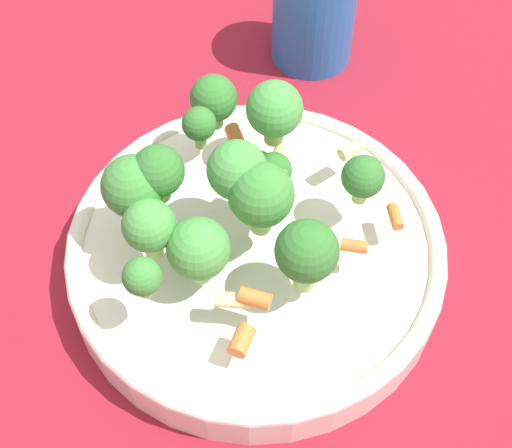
% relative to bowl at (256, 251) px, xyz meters
% --- Properties ---
extents(ground_plane, '(3.00, 3.00, 0.00)m').
position_rel_bowl_xyz_m(ground_plane, '(0.00, 0.00, -0.02)').
color(ground_plane, maroon).
extents(bowl, '(0.30, 0.30, 0.04)m').
position_rel_bowl_xyz_m(bowl, '(0.00, 0.00, 0.00)').
color(bowl, silver).
rests_on(bowl, ground_plane).
extents(pasta_salad, '(0.19, 0.23, 0.09)m').
position_rel_bowl_xyz_m(pasta_salad, '(0.02, 0.01, 0.07)').
color(pasta_salad, '#8CB766').
rests_on(pasta_salad, bowl).
extents(cup, '(0.08, 0.08, 0.12)m').
position_rel_bowl_xyz_m(cup, '(0.15, -0.22, 0.04)').
color(cup, '#2366B2').
rests_on(cup, ground_plane).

